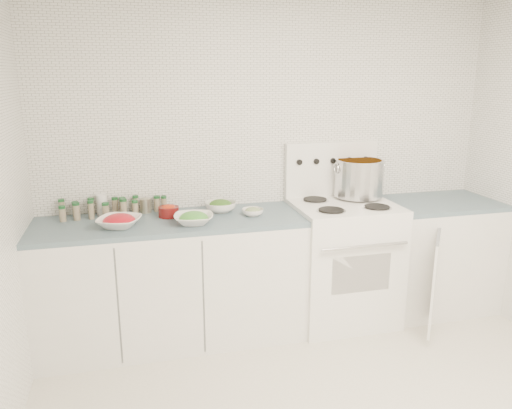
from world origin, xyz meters
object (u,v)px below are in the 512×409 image
at_px(stove, 342,258).
at_px(bowl_snowpea, 194,218).
at_px(stock_pot, 359,177).
at_px(bowl_tomato, 119,221).

xyz_separation_m(stove, bowl_snowpea, (-1.16, -0.13, 0.44)).
relative_size(stove, bowl_snowpea, 4.51).
bearing_deg(bowl_snowpea, stock_pot, 11.81).
bearing_deg(stove, bowl_snowpea, -173.73).
xyz_separation_m(bowl_tomato, bowl_snowpea, (0.49, -0.05, -0.00)).
bearing_deg(bowl_tomato, bowl_snowpea, -5.59).
distance_m(stock_pot, bowl_snowpea, 1.38).
height_order(stock_pot, bowl_snowpea, stock_pot).
distance_m(stove, bowl_snowpea, 1.24).
distance_m(stove, stock_pot, 0.65).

